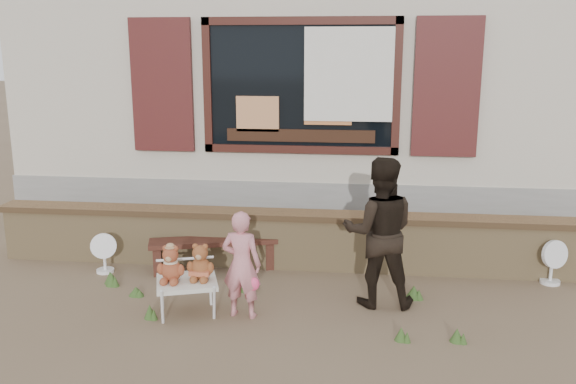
# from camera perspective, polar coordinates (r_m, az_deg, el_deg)

# --- Properties ---
(ground) EXTENTS (80.00, 80.00, 0.00)m
(ground) POSITION_cam_1_polar(r_m,az_deg,el_deg) (6.35, -0.65, -10.07)
(ground) COLOR brown
(ground) RESTS_ON ground
(shopfront) EXTENTS (8.04, 5.13, 4.00)m
(shopfront) POSITION_cam_1_polar(r_m,az_deg,el_deg) (10.31, 2.60, 10.40)
(shopfront) COLOR #B3A590
(shopfront) RESTS_ON ground
(brick_wall) EXTENTS (7.10, 0.36, 0.67)m
(brick_wall) POSITION_cam_1_polar(r_m,az_deg,el_deg) (7.16, 0.38, -4.40)
(brick_wall) COLOR tan
(brick_wall) RESTS_ON ground
(bench) EXTENTS (1.49, 0.71, 0.38)m
(bench) POSITION_cam_1_polar(r_m,az_deg,el_deg) (7.13, -6.97, -5.15)
(bench) COLOR #391B13
(bench) RESTS_ON ground
(folding_chair) EXTENTS (0.70, 0.65, 0.35)m
(folding_chair) POSITION_cam_1_polar(r_m,az_deg,el_deg) (6.01, -9.45, -8.41)
(folding_chair) COLOR silver
(folding_chair) RESTS_ON ground
(teddy_bear_left) EXTENTS (0.33, 0.30, 0.36)m
(teddy_bear_left) POSITION_cam_1_polar(r_m,az_deg,el_deg) (5.93, -10.89, -6.54)
(teddy_bear_left) COLOR brown
(teddy_bear_left) RESTS_ON folding_chair
(teddy_bear_right) EXTENTS (0.33, 0.30, 0.36)m
(teddy_bear_right) POSITION_cam_1_polar(r_m,az_deg,el_deg) (5.94, -8.17, -6.41)
(teddy_bear_right) COLOR brown
(teddy_bear_right) RESTS_ON folding_chair
(child) EXTENTS (0.41, 0.30, 1.05)m
(child) POSITION_cam_1_polar(r_m,az_deg,el_deg) (5.83, -4.37, -6.78)
(child) COLOR pink
(child) RESTS_ON ground
(adult) EXTENTS (0.75, 0.60, 1.51)m
(adult) POSITION_cam_1_polar(r_m,az_deg,el_deg) (6.08, 8.55, -3.74)
(adult) COLOR black
(adult) RESTS_ON ground
(fan_left) EXTENTS (0.30, 0.20, 0.47)m
(fan_left) POSITION_cam_1_polar(r_m,az_deg,el_deg) (7.32, -16.83, -5.45)
(fan_left) COLOR white
(fan_left) RESTS_ON ground
(fan_right) EXTENTS (0.32, 0.22, 0.50)m
(fan_right) POSITION_cam_1_polar(r_m,az_deg,el_deg) (7.28, 23.47, -6.00)
(fan_right) COLOR white
(fan_right) RESTS_ON ground
(grass_tufts) EXTENTS (3.71, 1.12, 0.15)m
(grass_tufts) POSITION_cam_1_polar(r_m,az_deg,el_deg) (6.31, -3.75, -9.61)
(grass_tufts) COLOR #355321
(grass_tufts) RESTS_ON ground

